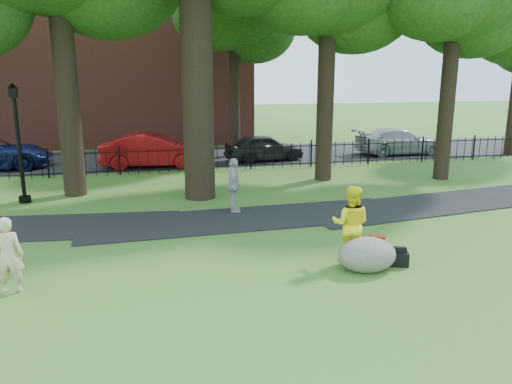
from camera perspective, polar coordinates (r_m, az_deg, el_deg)
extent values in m
plane|color=#497127|center=(11.79, -2.27, -8.76)|extent=(120.00, 120.00, 0.00)
cube|color=black|center=(15.58, -1.35, -3.15)|extent=(36.07, 3.85, 0.03)
cube|color=black|center=(27.17, -8.63, 3.89)|extent=(80.00, 7.00, 0.02)
cube|color=black|center=(23.07, -7.92, 4.79)|extent=(44.00, 0.04, 0.04)
cube|color=black|center=(23.21, -7.85, 2.74)|extent=(44.00, 0.04, 0.04)
cube|color=brown|center=(34.81, -16.93, 15.47)|extent=(18.00, 8.00, 12.00)
cylinder|color=black|center=(17.85, -6.82, 15.94)|extent=(1.10, 1.10, 10.50)
cylinder|color=black|center=(19.38, -20.97, 12.90)|extent=(0.80, 0.80, 9.10)
cylinder|color=black|center=(21.11, 8.01, 12.66)|extent=(0.70, 0.70, 8.40)
cylinder|color=black|center=(22.52, 21.16, 11.50)|extent=(0.64, 0.64, 8.05)
ellipsoid|color=#1B380F|center=(24.10, 23.65, 18.79)|extent=(4.96, 4.96, 4.22)
imported|color=#CEB78E|center=(11.48, -26.49, -6.48)|extent=(0.61, 0.41, 1.64)
imported|color=yellow|center=(12.14, 10.77, -3.61)|extent=(1.14, 1.06, 1.88)
imported|color=#A9A9AD|center=(16.16, -2.57, 0.74)|extent=(0.58, 1.10, 1.80)
ellipsoid|color=#5B584C|center=(11.91, 12.56, -6.76)|extent=(1.43, 1.10, 0.81)
cylinder|color=black|center=(19.06, -25.40, 4.23)|extent=(0.14, 0.14, 3.65)
cylinder|color=black|center=(19.37, -24.90, -0.75)|extent=(0.41, 0.41, 0.23)
cube|color=black|center=(18.89, -26.02, 10.20)|extent=(0.26, 0.26, 0.34)
cone|color=black|center=(18.88, -26.09, 10.89)|extent=(0.36, 0.36, 0.18)
cube|color=black|center=(12.38, 16.01, -7.36)|extent=(0.51, 0.42, 0.33)
cube|color=maroon|center=(13.65, 13.65, -5.39)|extent=(0.45, 0.36, 0.27)
imported|color=maroon|center=(24.50, -11.66, 4.67)|extent=(5.13, 2.31, 1.63)
imported|color=black|center=(25.81, 0.95, 5.10)|extent=(4.25, 2.15, 1.39)
imported|color=#989CA0|center=(29.03, 15.99, 5.59)|extent=(5.04, 2.11, 1.45)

